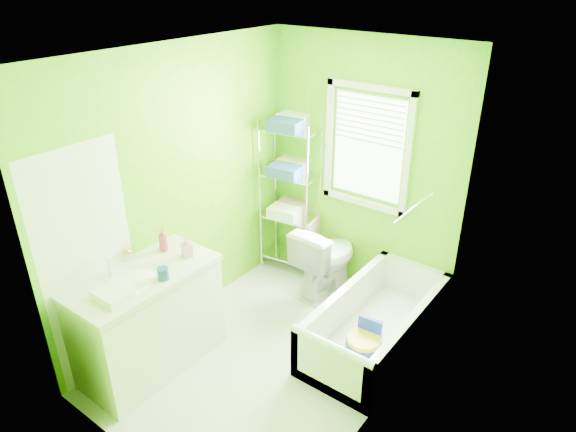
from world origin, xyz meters
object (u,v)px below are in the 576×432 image
Objects in this scene: bathtub at (375,330)px; wire_shelf_unit at (291,179)px; toilet at (326,258)px; vanity at (147,318)px.

bathtub is 0.91× the size of wire_shelf_unit.
toilet is 1.92m from vanity.
wire_shelf_unit is (-0.58, 0.18, 0.68)m from toilet.
bathtub is 0.97m from toilet.
toilet is at bearing 151.62° from bathtub.
vanity is (-0.59, -1.83, 0.09)m from toilet.
bathtub is 2.00× the size of toilet.
wire_shelf_unit reaches higher than bathtub.
bathtub is 1.31× the size of vanity.
toilet is (-0.83, 0.45, 0.24)m from bathtub.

